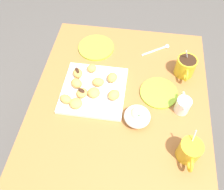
{
  "coord_description": "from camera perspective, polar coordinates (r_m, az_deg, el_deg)",
  "views": [
    {
      "loc": [
        0.56,
        0.04,
        1.59
      ],
      "look_at": [
        -0.02,
        -0.04,
        0.75
      ],
      "focal_mm": 37.78,
      "sensor_mm": 36.0,
      "label": 1
    }
  ],
  "objects": [
    {
      "name": "chocolate_drizzle_3",
      "position": [
        1.07,
        -8.43,
        5.96
      ],
      "size": [
        0.04,
        0.03,
        0.0
      ],
      "primitive_type": "ellipsoid",
      "rotation": [
        0.0,
        0.0,
        0.56
      ],
      "color": "#381E11",
      "rests_on": "beignet_3"
    },
    {
      "name": "coffee_mug_mustard_right",
      "position": [
        0.91,
        18.24,
        -12.74
      ],
      "size": [
        0.12,
        0.08,
        0.14
      ],
      "color": "gold",
      "rests_on": "dining_table"
    },
    {
      "name": "beignet_0",
      "position": [
        1.06,
        0.04,
        4.26
      ],
      "size": [
        0.06,
        0.06,
        0.04
      ],
      "primitive_type": "ellipsoid",
      "rotation": [
        0.0,
        0.0,
        1.27
      ],
      "color": "#D19347",
      "rests_on": "pastry_plate_square"
    },
    {
      "name": "cream_pitcher_white",
      "position": [
        1.01,
        16.79,
        -2.27
      ],
      "size": [
        0.1,
        0.06,
        0.07
      ],
      "color": "white",
      "rests_on": "dining_table"
    },
    {
      "name": "beignet_8",
      "position": [
        1.01,
        -4.42,
        0.58
      ],
      "size": [
        0.06,
        0.06,
        0.03
      ],
      "primitive_type": "ellipsoid",
      "rotation": [
        0.0,
        0.0,
        3.33
      ],
      "color": "#D19347",
      "rests_on": "pastry_plate_square"
    },
    {
      "name": "beignet_5",
      "position": [
        1.05,
        -3.37,
        3.17
      ],
      "size": [
        0.05,
        0.06,
        0.03
      ],
      "primitive_type": "ellipsoid",
      "rotation": [
        0.0,
        0.0,
        4.81
      ],
      "color": "#D19347",
      "rests_on": "pastry_plate_square"
    },
    {
      "name": "beignet_4",
      "position": [
        1.0,
        0.45,
        0.03
      ],
      "size": [
        0.07,
        0.07,
        0.04
      ],
      "primitive_type": "ellipsoid",
      "rotation": [
        0.0,
        0.0,
        2.51
      ],
      "color": "#D19347",
      "rests_on": "pastry_plate_square"
    },
    {
      "name": "saucer_lime_right",
      "position": [
        1.23,
        -3.88,
        11.4
      ],
      "size": [
        0.18,
        0.18,
        0.01
      ],
      "primitive_type": "cylinder",
      "color": "#9EC633",
      "rests_on": "dining_table"
    },
    {
      "name": "dining_table",
      "position": [
        1.15,
        1.71,
        -5.49
      ],
      "size": [
        0.95,
        0.77,
        0.73
      ],
      "color": "#A36633",
      "rests_on": "ground_plane"
    },
    {
      "name": "chocolate_drizzle_2",
      "position": [
        1.0,
        -7.42,
        0.97
      ],
      "size": [
        0.03,
        0.04,
        0.0
      ],
      "primitive_type": "ellipsoid",
      "rotation": [
        0.0,
        0.0,
        4.21
      ],
      "color": "#381E11",
      "rests_on": "beignet_2"
    },
    {
      "name": "beignet_6",
      "position": [
        1.1,
        -4.92,
        6.46
      ],
      "size": [
        0.06,
        0.06,
        0.03
      ],
      "primitive_type": "ellipsoid",
      "rotation": [
        0.0,
        0.0,
        2.04
      ],
      "color": "#D19347",
      "rests_on": "pastry_plate_square"
    },
    {
      "name": "ground_plane",
      "position": [
        1.69,
        1.2,
        -15.25
      ],
      "size": [
        8.0,
        8.0,
        0.0
      ],
      "primitive_type": "plane",
      "color": "#514C47"
    },
    {
      "name": "beignet_1",
      "position": [
        1.05,
        -8.59,
        2.83
      ],
      "size": [
        0.07,
        0.07,
        0.03
      ],
      "primitive_type": "ellipsoid",
      "rotation": [
        0.0,
        0.0,
        4.07
      ],
      "color": "#D19347",
      "rests_on": "pastry_plate_square"
    },
    {
      "name": "beignet_2",
      "position": [
        1.02,
        -7.31,
        0.39
      ],
      "size": [
        0.07,
        0.06,
        0.03
      ],
      "primitive_type": "ellipsoid",
      "rotation": [
        0.0,
        0.0,
        4.32
      ],
      "color": "#D19347",
      "rests_on": "pastry_plate_square"
    },
    {
      "name": "beignet_7",
      "position": [
        0.99,
        -8.72,
        -2.0
      ],
      "size": [
        0.08,
        0.08,
        0.03
      ],
      "primitive_type": "ellipsoid",
      "rotation": [
        0.0,
        0.0,
        4.11
      ],
      "color": "#D19347",
      "rests_on": "pastry_plate_square"
    },
    {
      "name": "pastry_plate_square",
      "position": [
        1.05,
        -4.44,
        1.23
      ],
      "size": [
        0.28,
        0.28,
        0.02
      ],
      "primitive_type": "cube",
      "color": "white",
      "rests_on": "dining_table"
    },
    {
      "name": "coffee_mug_mustard_left",
      "position": [
        1.13,
        17.37,
        6.64
      ],
      "size": [
        0.13,
        0.09,
        0.14
      ],
      "color": "gold",
      "rests_on": "dining_table"
    },
    {
      "name": "ice_cream_bowl",
      "position": [
        0.95,
        6.14,
        -5.03
      ],
      "size": [
        0.11,
        0.11,
        0.08
      ],
      "color": "white",
      "rests_on": "dining_table"
    },
    {
      "name": "beignet_3",
      "position": [
        1.09,
        -8.31,
        5.28
      ],
      "size": [
        0.07,
        0.06,
        0.04
      ],
      "primitive_type": "ellipsoid",
      "rotation": [
        0.0,
        0.0,
        0.4
      ],
      "color": "#D19347",
      "rests_on": "pastry_plate_square"
    },
    {
      "name": "beignet_9",
      "position": [
        1.01,
        -11.14,
        -0.98
      ],
      "size": [
        0.06,
        0.07,
        0.03
      ],
      "primitive_type": "ellipsoid",
      "rotation": [
        0.0,
        0.0,
        5.84
      ],
      "color": "#D19347",
      "rests_on": "pastry_plate_square"
    },
    {
      "name": "saucer_lime_left",
      "position": [
        1.06,
        11.23,
        0.53
      ],
      "size": [
        0.17,
        0.17,
        0.01
      ],
      "primitive_type": "cylinder",
      "color": "#9EC633",
      "rests_on": "dining_table"
    },
    {
      "name": "loose_spoon_near_saucer",
      "position": [
        1.25,
        11.36,
        10.86
      ],
      "size": [
        0.1,
        0.14,
        0.01
      ],
      "color": "silver",
      "rests_on": "dining_table"
    }
  ]
}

